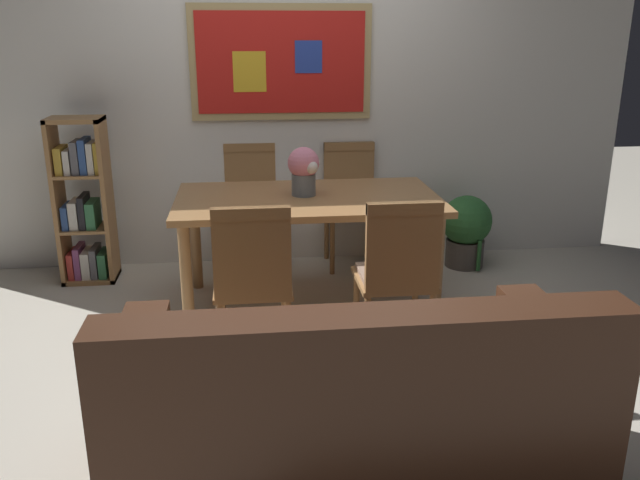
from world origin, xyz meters
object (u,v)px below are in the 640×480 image
object	(u,v)px
dining_chair_far_right	(351,194)
bookshelf	(84,205)
potted_ivy	(466,229)
dining_chair_near_right	(398,267)
leather_couch	(352,413)
dining_table	(308,210)
dining_chair_far_left	(251,195)
flower_vase	(304,169)
dining_chair_near_left	(253,274)

from	to	relation	value
dining_chair_far_right	bookshelf	world-z (taller)	bookshelf
potted_ivy	dining_chair_near_right	bearing A→B (deg)	-121.34
leather_couch	bookshelf	distance (m)	2.84
leather_couch	dining_chair_near_right	bearing A→B (deg)	67.85
bookshelf	dining_chair_far_right	bearing A→B (deg)	4.72
dining_table	dining_chair_far_left	bearing A→B (deg)	112.54
leather_couch	bookshelf	bearing A→B (deg)	122.03
dining_chair_far_left	bookshelf	size ratio (longest dim) A/B	0.79
leather_couch	flower_vase	world-z (taller)	flower_vase
dining_chair_far_left	dining_chair_near_right	world-z (taller)	same
dining_table	potted_ivy	world-z (taller)	dining_table
dining_chair_near_left	flower_vase	distance (m)	0.98
dining_chair_near_left	dining_chair_near_right	size ratio (longest dim) A/B	1.00
potted_ivy	dining_chair_far_right	bearing A→B (deg)	167.41
dining_chair_near_right	bookshelf	size ratio (longest dim) A/B	0.79
dining_chair_near_left	flower_vase	size ratio (longest dim) A/B	3.02
dining_table	dining_chair_far_left	xyz separation A→B (m)	(-0.35, 0.83, -0.10)
dining_chair_far_right	leather_couch	distance (m)	2.60
leather_couch	dining_chair_near_left	bearing A→B (deg)	110.64
leather_couch	dining_table	bearing A→B (deg)	89.97
dining_chair_far_right	bookshelf	size ratio (longest dim) A/B	0.79
dining_table	dining_chair_far_right	world-z (taller)	dining_chair_far_right
dining_chair_far_right	dining_chair_near_right	size ratio (longest dim) A/B	1.00
dining_chair_far_left	dining_chair_near_right	bearing A→B (deg)	-65.86
dining_table	leather_couch	world-z (taller)	leather_couch
potted_ivy	flower_vase	bearing A→B (deg)	-155.96
leather_couch	bookshelf	world-z (taller)	bookshelf
dining_chair_far_left	dining_chair_far_right	xyz separation A→B (m)	(0.74, -0.05, 0.00)
dining_chair_far_left	dining_chair_far_right	size ratio (longest dim) A/B	1.00
bookshelf	leather_couch	bearing A→B (deg)	-57.97
dining_chair_far_left	flower_vase	xyz separation A→B (m)	(0.33, -0.80, 0.36)
dining_chair_near_left	dining_chair_far_left	xyz separation A→B (m)	(0.01, 1.65, 0.00)
dining_table	flower_vase	distance (m)	0.26
dining_chair_far_left	flower_vase	bearing A→B (deg)	-67.79
dining_chair_far_left	flower_vase	size ratio (longest dim) A/B	3.02
dining_table	dining_chair_near_left	size ratio (longest dim) A/B	1.79
dining_chair_near_right	bookshelf	bearing A→B (deg)	142.74
dining_chair_near_left	dining_chair_far_left	distance (m)	1.65
dining_chair_near_right	flower_vase	world-z (taller)	flower_vase
dining_chair_near_left	potted_ivy	bearing A→B (deg)	41.35
dining_chair_far_left	dining_chair_far_right	world-z (taller)	same
dining_chair_near_left	dining_chair_far_left	size ratio (longest dim) A/B	1.00
bookshelf	potted_ivy	xyz separation A→B (m)	(2.75, -0.03, -0.26)
dining_chair_near_right	flower_vase	bearing A→B (deg)	115.93
dining_chair_near_right	flower_vase	distance (m)	1.00
dining_table	potted_ivy	size ratio (longest dim) A/B	3.00
dining_chair_near_left	flower_vase	world-z (taller)	flower_vase
dining_chair_far_left	potted_ivy	distance (m)	1.63
dining_table	dining_chair_far_left	distance (m)	0.91
dining_chair_far_right	dining_chair_near_right	xyz separation A→B (m)	(-0.01, -1.60, 0.00)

